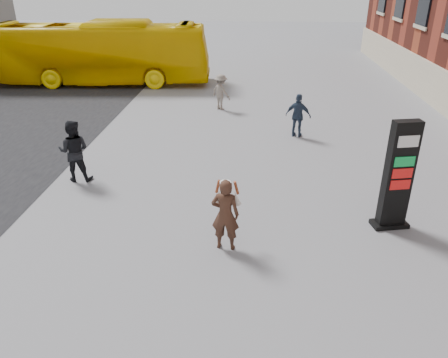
# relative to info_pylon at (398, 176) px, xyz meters

# --- Properties ---
(ground) EXTENTS (100.00, 100.00, 0.00)m
(ground) POSITION_rel_info_pylon_xyz_m (-4.46, -1.31, -1.37)
(ground) COLOR #9E9EA3
(info_pylon) EXTENTS (0.95, 0.61, 2.75)m
(info_pylon) POSITION_rel_info_pylon_xyz_m (0.00, 0.00, 0.00)
(info_pylon) COLOR black
(info_pylon) RESTS_ON ground
(woman) EXTENTS (0.69, 0.63, 1.74)m
(woman) POSITION_rel_info_pylon_xyz_m (-4.04, -1.22, -0.48)
(woman) COLOR black
(woman) RESTS_ON ground
(bus) EXTENTS (12.30, 3.63, 3.38)m
(bus) POSITION_rel_info_pylon_xyz_m (-12.09, 14.53, 0.32)
(bus) COLOR #EAC001
(bus) RESTS_ON road
(pedestrian_a) EXTENTS (0.98, 0.81, 1.88)m
(pedestrian_a) POSITION_rel_info_pylon_xyz_m (-8.77, 2.08, -0.43)
(pedestrian_a) COLOR black
(pedestrian_a) RESTS_ON ground
(pedestrian_b) EXTENTS (1.18, 1.11, 1.60)m
(pedestrian_b) POSITION_rel_info_pylon_xyz_m (-4.98, 9.91, -0.57)
(pedestrian_b) COLOR gray
(pedestrian_b) RESTS_ON ground
(pedestrian_c) EXTENTS (1.05, 0.70, 1.65)m
(pedestrian_c) POSITION_rel_info_pylon_xyz_m (-1.78, 6.44, -0.55)
(pedestrian_c) COLOR #2A384D
(pedestrian_c) RESTS_ON ground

